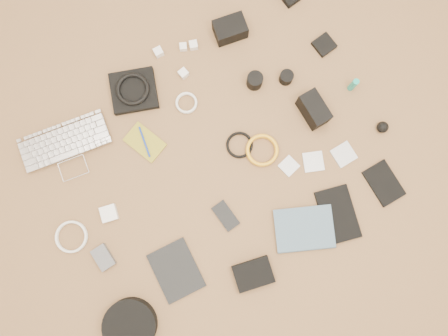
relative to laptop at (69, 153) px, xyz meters
name	(u,v)px	position (x,y,z in m)	size (l,w,h in m)	color
room_shell	(185,35)	(0.49, -0.31, 1.24)	(4.04, 4.04, 2.58)	brown
laptop	(69,153)	(0.00, 0.00, 0.00)	(0.36, 0.25, 0.03)	silver
headphone_pouch	(134,91)	(0.34, 0.11, 0.00)	(0.18, 0.17, 0.03)	black
headphones	(133,89)	(0.34, 0.11, 0.03)	(0.14, 0.14, 0.02)	black
charger_a	(158,52)	(0.51, 0.21, 0.00)	(0.03, 0.03, 0.03)	white
charger_b	(183,47)	(0.61, 0.18, 0.00)	(0.03, 0.03, 0.03)	white
charger_c	(194,45)	(0.65, 0.17, 0.00)	(0.03, 0.03, 0.03)	white
charger_d	(183,73)	(0.56, 0.08, 0.00)	(0.03, 0.03, 0.03)	white
dslr_camera	(230,29)	(0.81, 0.15, 0.02)	(0.13, 0.09, 0.07)	black
notebook_olive	(145,142)	(0.29, -0.10, -0.01)	(0.10, 0.15, 0.01)	olive
pen_blue	(144,142)	(0.29, -0.10, 0.00)	(0.01, 0.01, 0.13)	#122E99
cable_white_a	(187,103)	(0.51, -0.03, -0.01)	(0.09, 0.09, 0.01)	white
lens_a	(255,81)	(0.80, -0.08, 0.02)	(0.06, 0.06, 0.07)	black
lens_b	(286,77)	(0.92, -0.13, 0.01)	(0.06, 0.06, 0.05)	black
card_reader	(324,45)	(1.13, -0.08, 0.00)	(0.08, 0.08, 0.02)	black
power_brick	(109,213)	(0.04, -0.29, 0.00)	(0.06, 0.06, 0.03)	white
cable_white_b	(72,237)	(-0.13, -0.30, -0.01)	(0.13, 0.13, 0.01)	white
cable_black	(239,145)	(0.62, -0.29, -0.01)	(0.11, 0.11, 0.01)	black
cable_yellow	(262,151)	(0.69, -0.35, -0.01)	(0.13, 0.13, 0.01)	gold
flash	(314,110)	(0.94, -0.30, 0.04)	(0.07, 0.14, 0.10)	black
lens_cleaner	(353,85)	(1.14, -0.29, 0.03)	(0.02, 0.02, 0.09)	teal
battery_charger	(103,257)	(-0.06, -0.43, 0.00)	(0.06, 0.09, 0.03)	#525357
tablet	(176,270)	(0.17, -0.61, -0.01)	(0.16, 0.21, 0.01)	black
phone	(226,216)	(0.44, -0.51, -0.01)	(0.06, 0.12, 0.01)	black
filter_case_left	(289,166)	(0.76, -0.45, -0.01)	(0.06, 0.06, 0.01)	silver
filter_case_mid	(313,162)	(0.85, -0.48, -0.01)	(0.08, 0.08, 0.01)	silver
filter_case_right	(344,154)	(0.98, -0.51, -0.01)	(0.08, 0.08, 0.01)	silver
air_blower	(383,127)	(1.16, -0.49, 0.01)	(0.05, 0.05, 0.05)	black
headphone_case	(130,325)	(-0.07, -0.71, 0.01)	(0.20, 0.20, 0.06)	black
drive_case	(253,274)	(0.43, -0.76, 0.00)	(0.15, 0.10, 0.04)	black
paperback	(307,251)	(0.66, -0.78, 0.00)	(0.17, 0.23, 0.02)	#466277
notebook_black_a	(338,214)	(0.84, -0.71, -0.01)	(0.13, 0.22, 0.02)	black
notebook_black_b	(384,183)	(1.06, -0.69, -0.01)	(0.11, 0.16, 0.01)	black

